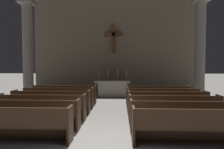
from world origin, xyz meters
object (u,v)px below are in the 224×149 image
object	(u,v)px
pew_left_row_5	(59,98)
pew_right_row_1	(196,126)
pew_right_row_5	(162,98)
pew_right_row_6	(158,95)
pew_right_row_4	(167,103)
pew_left_row_6	(65,94)
candlestick_outer_left	(99,77)
pew_left_row_2	(28,114)
pew_left_row_4	(51,102)
candlestick_outer_right	(126,77)
candlestick_inner_left	(108,77)
candlestick_inner_right	(117,77)
column_left_second	(28,51)
column_right_second	(200,51)
pew_left_row_1	(10,124)
altar	(113,88)
pew_right_row_2	(183,116)
pew_left_row_3	(41,107)
pew_right_row_3	(174,108)

from	to	relation	value
pew_left_row_5	pew_right_row_1	xyz separation A→B (m)	(4.76, -4.25, 0.00)
pew_right_row_5	pew_right_row_6	bearing A→B (deg)	90.00
pew_left_row_5	pew_right_row_4	size ratio (longest dim) A/B	1.00
pew_left_row_6	candlestick_outer_left	distance (m)	2.90
pew_left_row_2	pew_right_row_6	size ratio (longest dim) A/B	1.00
pew_left_row_4	candlestick_outer_right	world-z (taller)	candlestick_outer_right
pew_left_row_2	candlestick_inner_left	size ratio (longest dim) A/B	4.76
candlestick_inner_right	pew_right_row_5	bearing A→B (deg)	-58.63
pew_left_row_6	candlestick_outer_right	distance (m)	4.06
pew_right_row_4	candlestick_inner_right	distance (m)	4.99
pew_left_row_6	column_left_second	world-z (taller)	column_left_second
column_right_second	pew_left_row_1	bearing A→B (deg)	-136.47
pew_left_row_5	pew_right_row_5	distance (m)	4.76
pew_left_row_6	altar	world-z (taller)	altar
pew_left_row_5	candlestick_outer_left	world-z (taller)	candlestick_outer_left
pew_left_row_1	pew_right_row_2	distance (m)	4.88
pew_left_row_5	pew_right_row_1	bearing A→B (deg)	-41.75
pew_left_row_5	candlestick_inner_left	xyz separation A→B (m)	(2.08, 3.41, 0.75)
pew_left_row_6	candlestick_outer_right	bearing A→B (deg)	36.02
pew_right_row_6	column_left_second	size ratio (longest dim) A/B	0.55
pew_left_row_3	pew_right_row_6	world-z (taller)	same
pew_left_row_3	candlestick_inner_left	distance (m)	5.96
pew_right_row_6	column_right_second	xyz separation A→B (m)	(2.75, 1.82, 2.34)
pew_left_row_2	pew_left_row_4	distance (m)	2.12
column_left_second	candlestick_outer_left	xyz separation A→B (m)	(4.28, 0.53, -1.59)
pew_right_row_4	pew_right_row_6	bearing A→B (deg)	90.00
pew_left_row_4	candlestick_outer_right	bearing A→B (deg)	54.16
pew_left_row_4	column_left_second	bearing A→B (deg)	124.86
pew_right_row_4	candlestick_inner_left	distance (m)	5.27
pew_left_row_2	candlestick_inner_right	world-z (taller)	candlestick_inner_right
pew_left_row_4	pew_right_row_3	size ratio (longest dim) A/B	1.00
pew_left_row_1	pew_right_row_2	bearing A→B (deg)	12.58
pew_right_row_2	column_left_second	world-z (taller)	column_left_second
pew_left_row_2	pew_right_row_1	size ratio (longest dim) A/B	1.00
candlestick_inner_right	pew_left_row_2	bearing A→B (deg)	-112.11
candlestick_outer_left	pew_left_row_1	bearing A→B (deg)	-101.29
pew_left_row_1	pew_right_row_3	world-z (taller)	same
pew_left_row_3	column_right_second	world-z (taller)	column_right_second
pew_left_row_2	pew_right_row_5	xyz separation A→B (m)	(4.76, 3.18, 0.00)
candlestick_outer_left	pew_left_row_3	bearing A→B (deg)	-105.45
pew_left_row_1	pew_left_row_4	bearing A→B (deg)	90.00
pew_right_row_5	candlestick_inner_right	world-z (taller)	candlestick_inner_right
candlestick_outer_left	pew_right_row_2	bearing A→B (deg)	-63.91
pew_left_row_6	altar	xyz separation A→B (m)	(2.38, 2.35, 0.06)
pew_left_row_1	column_right_second	distance (m)	10.61
pew_left_row_2	column_left_second	xyz separation A→B (m)	(-2.75, 6.07, 2.34)
pew_left_row_3	column_right_second	size ratio (longest dim) A/B	0.55
pew_right_row_1	pew_right_row_4	bearing A→B (deg)	90.00
column_right_second	pew_right_row_5	bearing A→B (deg)	-133.63
pew_left_row_1	column_left_second	xyz separation A→B (m)	(-2.75, 7.13, 2.34)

